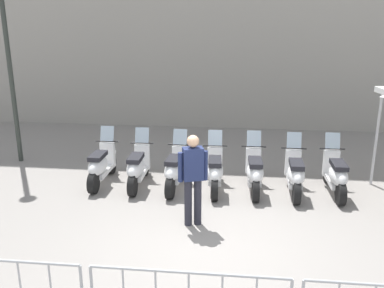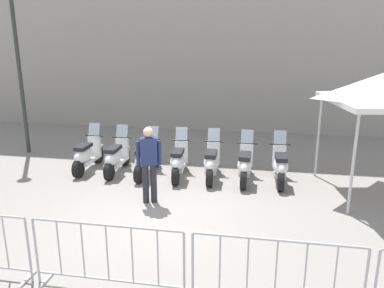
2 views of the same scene
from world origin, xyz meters
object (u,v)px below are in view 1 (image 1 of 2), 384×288
at_px(motorcycle_5, 295,174).
at_px(officer_near_row_end, 193,175).
at_px(motorcycle_6, 336,175).
at_px(motorcycle_0, 101,165).
at_px(motorcycle_2, 175,170).
at_px(motorcycle_3, 215,171).
at_px(motorcycle_1, 138,168).
at_px(street_lamp, 5,25).
at_px(motorcycle_4, 254,172).

relative_size(motorcycle_5, officer_near_row_end, 0.99).
bearing_deg(motorcycle_6, motorcycle_0, 170.33).
distance_m(motorcycle_2, officer_near_row_end, 1.84).
bearing_deg(motorcycle_0, motorcycle_3, -11.19).
relative_size(motorcycle_1, officer_near_row_end, 0.99).
height_order(motorcycle_3, street_lamp, street_lamp).
xyz_separation_m(motorcycle_4, street_lamp, (-5.86, 2.40, 3.06)).
bearing_deg(officer_near_row_end, motorcycle_1, 120.86).
bearing_deg(street_lamp, motorcycle_6, -19.34).
relative_size(motorcycle_4, motorcycle_6, 1.00).
relative_size(motorcycle_1, motorcycle_6, 1.00).
height_order(motorcycle_4, motorcycle_5, same).
relative_size(motorcycle_2, street_lamp, 0.29).
bearing_deg(motorcycle_1, motorcycle_0, 167.24).
bearing_deg(officer_near_row_end, motorcycle_6, 21.32).
height_order(street_lamp, officer_near_row_end, street_lamp).
bearing_deg(motorcycle_4, motorcycle_5, -11.66).
relative_size(street_lamp, officer_near_row_end, 3.37).
height_order(motorcycle_6, officer_near_row_end, officer_near_row_end).
height_order(motorcycle_1, motorcycle_5, same).
bearing_deg(motorcycle_2, street_lamp, 152.38).
bearing_deg(motorcycle_0, motorcycle_6, -9.67).
height_order(motorcycle_1, street_lamp, street_lamp).
xyz_separation_m(motorcycle_3, motorcycle_4, (0.86, -0.11, 0.00)).
height_order(motorcycle_2, motorcycle_4, same).
bearing_deg(motorcycle_0, motorcycle_4, -10.14).
relative_size(motorcycle_4, officer_near_row_end, 1.00).
distance_m(motorcycle_0, officer_near_row_end, 2.95).
xyz_separation_m(motorcycle_1, motorcycle_5, (3.43, -0.60, 0.00)).
distance_m(motorcycle_3, officer_near_row_end, 1.78).
xyz_separation_m(motorcycle_0, motorcycle_3, (2.57, -0.51, 0.00)).
distance_m(motorcycle_1, officer_near_row_end, 2.29).
bearing_deg(street_lamp, motorcycle_1, -31.06).
relative_size(motorcycle_3, officer_near_row_end, 1.00).
bearing_deg(motorcycle_2, motorcycle_3, -8.65).
height_order(motorcycle_3, motorcycle_4, same).
distance_m(motorcycle_1, motorcycle_3, 1.74).
xyz_separation_m(motorcycle_1, officer_near_row_end, (1.14, -1.92, 0.53)).
height_order(motorcycle_1, motorcycle_3, same).
bearing_deg(motorcycle_5, motorcycle_0, 169.55).
height_order(motorcycle_1, motorcycle_6, same).
distance_m(motorcycle_2, motorcycle_6, 3.49).
height_order(motorcycle_3, motorcycle_6, same).
distance_m(motorcycle_0, motorcycle_2, 1.74).
xyz_separation_m(motorcycle_0, street_lamp, (-2.43, 1.78, 3.06)).
xyz_separation_m(street_lamp, officer_near_row_end, (4.42, -3.89, -2.53)).
relative_size(motorcycle_0, street_lamp, 0.29).
bearing_deg(motorcycle_4, motorcycle_6, -8.74).
bearing_deg(motorcycle_0, officer_near_row_end, -46.56).
relative_size(motorcycle_2, motorcycle_4, 0.99).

